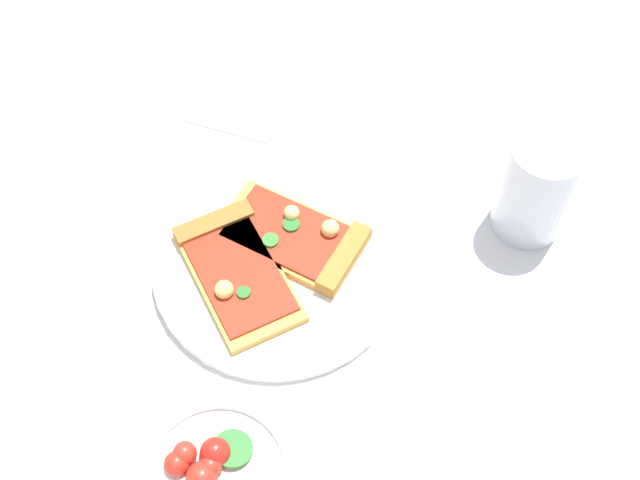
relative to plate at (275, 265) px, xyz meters
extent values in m
plane|color=silver|center=(-0.02, 0.00, -0.01)|extent=(2.40, 2.40, 0.00)
cylinder|color=silver|center=(0.00, 0.00, 0.00)|extent=(0.25, 0.25, 0.01)
cube|color=gold|center=(-0.02, 0.03, 0.01)|extent=(0.16, 0.13, 0.01)
cube|color=#A36B2D|center=(0.04, 0.06, 0.01)|extent=(0.05, 0.08, 0.01)
cube|color=#B22D19|center=(-0.02, 0.03, 0.02)|extent=(0.14, 0.12, 0.00)
sphere|color=#EAD172|center=(-0.04, 0.05, 0.02)|extent=(0.02, 0.02, 0.02)
cylinder|color=#2D722D|center=(-0.04, 0.03, 0.02)|extent=(0.01, 0.01, 0.00)
cube|color=gold|center=(0.03, -0.01, 0.01)|extent=(0.14, 0.16, 0.01)
cube|color=#B77A33|center=(-0.01, -0.07, 0.02)|extent=(0.08, 0.06, 0.02)
cube|color=#B22D19|center=(0.03, -0.01, 0.02)|extent=(0.12, 0.14, 0.00)
cylinder|color=#2D722D|center=(0.03, -0.02, 0.02)|extent=(0.02, 0.02, 0.00)
sphere|color=#F2D87F|center=(0.05, -0.02, 0.02)|extent=(0.02, 0.02, 0.02)
sphere|color=#F2D87F|center=(0.03, -0.05, 0.02)|extent=(0.02, 0.02, 0.02)
cylinder|color=#388433|center=(0.02, 0.00, 0.02)|extent=(0.02, 0.02, 0.00)
torus|color=white|center=(-0.23, 0.04, 0.07)|extent=(0.12, 0.12, 0.01)
sphere|color=red|center=(-0.21, 0.04, 0.07)|extent=(0.02, 0.02, 0.02)
sphere|color=red|center=(-0.23, 0.05, 0.07)|extent=(0.03, 0.03, 0.03)
sphere|color=red|center=(-0.22, 0.07, 0.07)|extent=(0.02, 0.02, 0.02)
sphere|color=red|center=(-0.21, 0.07, 0.07)|extent=(0.02, 0.02, 0.02)
sphere|color=red|center=(-0.22, 0.05, 0.07)|extent=(0.02, 0.02, 0.02)
cylinder|color=#2D722D|center=(-0.21, 0.03, 0.07)|extent=(0.04, 0.04, 0.01)
cylinder|color=silver|center=(0.05, -0.26, 0.05)|extent=(0.07, 0.07, 0.12)
cylinder|color=black|center=(0.05, -0.26, 0.04)|extent=(0.06, 0.06, 0.09)
cube|color=white|center=(0.06, -0.25, 0.07)|extent=(0.02, 0.02, 0.02)
cube|color=white|center=(0.06, -0.24, 0.07)|extent=(0.02, 0.02, 0.02)
cube|color=silver|center=(0.23, 0.04, -0.01)|extent=(0.14, 0.14, 0.00)
camera|label=1|loc=(-0.43, -0.03, 0.70)|focal=46.83mm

